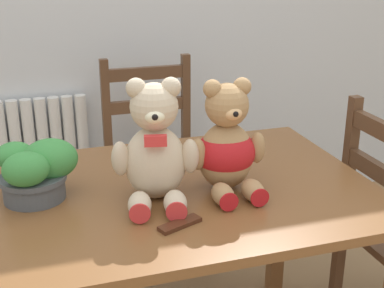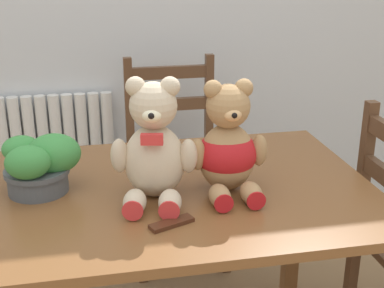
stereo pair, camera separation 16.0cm
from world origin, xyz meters
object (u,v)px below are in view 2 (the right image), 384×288
object	(u,v)px
wooden_chair_behind	(175,166)
chocolate_bar	(172,223)
potted_plant	(39,164)
teddy_bear_right	(228,148)
teddy_bear_left	(154,148)

from	to	relation	value
wooden_chair_behind	chocolate_bar	world-z (taller)	wooden_chair_behind
wooden_chair_behind	chocolate_bar	xyz separation A→B (m)	(-0.20, -1.12, 0.31)
wooden_chair_behind	potted_plant	xyz separation A→B (m)	(-0.56, -0.83, 0.39)
wooden_chair_behind	teddy_bear_right	size ratio (longest dim) A/B	2.80
teddy_bear_left	teddy_bear_right	bearing A→B (deg)	-167.01
teddy_bear_left	potted_plant	bearing A→B (deg)	-6.14
wooden_chair_behind	teddy_bear_left	bearing A→B (deg)	76.87
teddy_bear_left	potted_plant	distance (m)	0.36
teddy_bear_right	potted_plant	world-z (taller)	teddy_bear_right
potted_plant	teddy_bear_right	bearing A→B (deg)	-10.60
teddy_bear_right	potted_plant	xyz separation A→B (m)	(-0.57, 0.11, -0.05)
potted_plant	chocolate_bar	xyz separation A→B (m)	(0.36, -0.29, -0.09)
wooden_chair_behind	potted_plant	world-z (taller)	wooden_chair_behind
teddy_bear_left	potted_plant	size ratio (longest dim) A/B	1.53
wooden_chair_behind	chocolate_bar	size ratio (longest dim) A/B	7.73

